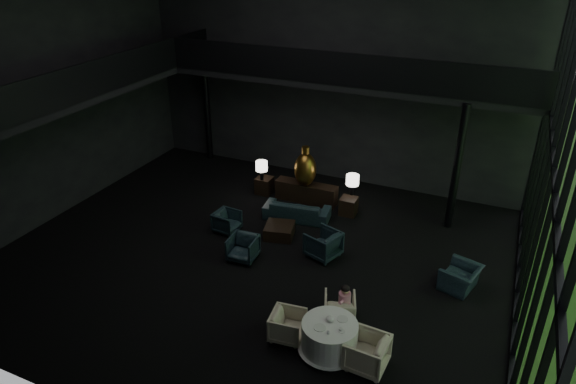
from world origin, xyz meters
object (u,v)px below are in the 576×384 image
at_px(window_armchair, 461,275).
at_px(dining_chair_east, 367,350).
at_px(console, 306,192).
at_px(side_table_left, 264,185).
at_px(lounge_armchair_east, 323,241).
at_px(bronze_urn, 305,169).
at_px(lounge_armchair_south, 243,247).
at_px(child, 345,297).
at_px(dining_table, 329,339).
at_px(coffee_table, 279,231).
at_px(table_lamp_left, 262,167).
at_px(dining_chair_north, 340,307).
at_px(sofa, 297,207).
at_px(dining_chair_west, 288,325).
at_px(table_lamp_right, 352,181).
at_px(lounge_armchair_west, 227,221).
at_px(side_table_right, 348,206).

height_order(window_armchair, dining_chair_east, dining_chair_east).
xyz_separation_m(console, side_table_left, (-1.60, -0.01, -0.05)).
bearing_deg(console, lounge_armchair_east, -59.70).
height_order(bronze_urn, lounge_armchair_south, bronze_urn).
bearing_deg(child, lounge_armchair_south, -21.87).
xyz_separation_m(bronze_urn, side_table_left, (-1.60, 0.12, -0.98)).
bearing_deg(dining_table, coffee_table, 127.60).
height_order(table_lamp_left, dining_chair_north, table_lamp_left).
bearing_deg(bronze_urn, dining_chair_east, -57.72).
distance_m(bronze_urn, sofa, 1.40).
distance_m(lounge_armchair_south, child, 3.73).
bearing_deg(window_armchair, child, -27.52).
distance_m(dining_chair_north, dining_chair_west, 1.37).
xyz_separation_m(table_lamp_right, lounge_armchair_south, (-1.91, -3.99, -0.69)).
relative_size(bronze_urn, side_table_left, 2.33).
relative_size(lounge_armchair_east, dining_chair_west, 1.31).
bearing_deg(dining_table, window_armchair, 56.41).
distance_m(window_armchair, child, 3.44).
bearing_deg(console, sofa, -82.06).
bearing_deg(sofa, table_lamp_left, -38.25).
bearing_deg(dining_chair_east, lounge_armchair_east, -143.38).
height_order(coffee_table, dining_chair_west, dining_chair_west).
xyz_separation_m(dining_table, dining_chair_west, (-1.00, 0.00, 0.04)).
height_order(table_lamp_right, lounge_armchair_west, table_lamp_right).
relative_size(console, side_table_right, 3.72).
bearing_deg(table_lamp_right, window_armchair, -36.63).
relative_size(dining_chair_north, dining_chair_east, 0.77).
bearing_deg(lounge_armchair_west, side_table_left, 6.62).
relative_size(coffee_table, dining_chair_west, 1.15).
xyz_separation_m(bronze_urn, coffee_table, (0.11, -2.31, -1.09)).
xyz_separation_m(dining_table, child, (-0.00, 1.01, 0.43)).
bearing_deg(dining_chair_east, table_lamp_left, -134.59).
distance_m(console, lounge_armchair_west, 3.19).
bearing_deg(bronze_urn, dining_chair_west, -71.07).
bearing_deg(coffee_table, console, 92.63).
bearing_deg(table_lamp_left, coffee_table, -52.74).
relative_size(bronze_urn, coffee_table, 1.63).
distance_m(console, lounge_armchair_east, 3.37).
relative_size(table_lamp_left, coffee_table, 0.82).
bearing_deg(dining_chair_west, bronze_urn, 12.25).
height_order(table_lamp_left, coffee_table, table_lamp_left).
height_order(window_armchair, dining_chair_north, window_armchair).
distance_m(side_table_right, window_armchair, 4.65).
bearing_deg(lounge_armchair_west, sofa, -41.60).
distance_m(bronze_urn, lounge_armchair_west, 3.22).
bearing_deg(sofa, side_table_left, -42.33).
bearing_deg(table_lamp_right, side_table_left, -179.47).
xyz_separation_m(lounge_armchair_south, dining_chair_north, (3.32, -1.33, -0.03)).
bearing_deg(dining_chair_north, lounge_armchair_south, -41.28).
relative_size(side_table_right, window_armchair, 0.64).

